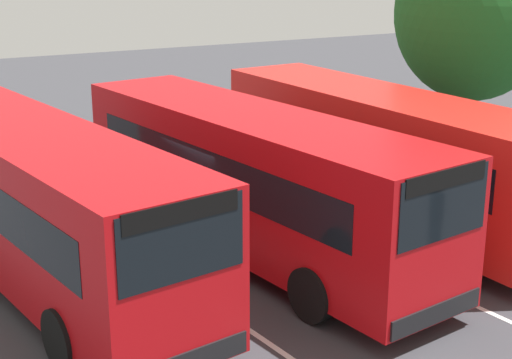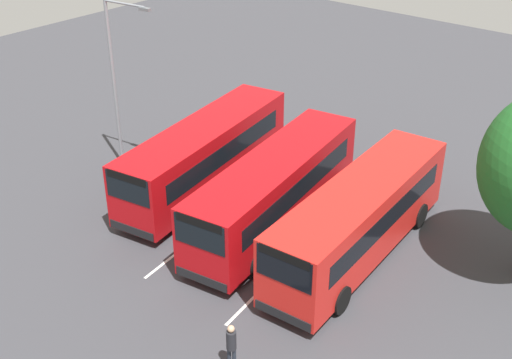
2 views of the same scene
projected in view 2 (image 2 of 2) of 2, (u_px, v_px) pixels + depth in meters
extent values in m
plane|color=#38383D|center=(279.00, 216.00, 28.94)|extent=(67.83, 67.83, 0.00)
cube|color=#B70C11|center=(205.00, 153.00, 30.37)|extent=(11.01, 4.15, 2.83)
cube|color=black|center=(128.00, 188.00, 25.97)|extent=(0.47, 2.14, 1.19)
cube|color=black|center=(227.00, 152.00, 29.67)|extent=(8.93, 1.54, 0.91)
cube|color=black|center=(184.00, 141.00, 30.73)|extent=(8.93, 1.54, 0.91)
cube|color=black|center=(127.00, 178.00, 25.72)|extent=(0.41, 1.94, 0.32)
cube|color=black|center=(132.00, 230.00, 26.89)|extent=(0.46, 2.23, 0.36)
cylinder|color=black|center=(183.00, 217.00, 27.86)|extent=(1.10, 0.45, 1.07)
cylinder|color=black|center=(140.00, 203.00, 28.89)|extent=(1.10, 0.45, 1.07)
cylinder|color=black|center=(264.00, 154.00, 33.06)|extent=(1.10, 0.45, 1.07)
cylinder|color=black|center=(225.00, 144.00, 34.09)|extent=(1.10, 0.45, 1.07)
cube|color=#B70C11|center=(275.00, 188.00, 27.49)|extent=(11.00, 4.03, 2.83)
cube|color=black|center=(200.00, 234.00, 23.12)|extent=(0.44, 2.14, 1.19)
cube|color=black|center=(300.00, 189.00, 26.79)|extent=(8.95, 1.43, 0.91)
cube|color=black|center=(251.00, 174.00, 27.86)|extent=(8.95, 1.43, 0.91)
cube|color=black|center=(199.00, 223.00, 22.87)|extent=(0.39, 1.94, 0.32)
cube|color=black|center=(202.00, 279.00, 24.04)|extent=(0.44, 2.23, 0.36)
cylinder|color=black|center=(256.00, 263.00, 24.99)|extent=(1.10, 0.44, 1.07)
cylinder|color=black|center=(206.00, 245.00, 26.04)|extent=(1.10, 0.44, 1.07)
cylinder|color=black|center=(334.00, 187.00, 30.15)|extent=(1.10, 0.44, 1.07)
cylinder|color=black|center=(289.00, 174.00, 31.20)|extent=(1.10, 0.44, 1.07)
cube|color=red|center=(360.00, 217.00, 25.53)|extent=(10.91, 3.22, 2.83)
cube|color=black|center=(285.00, 268.00, 21.35)|extent=(0.28, 2.15, 1.19)
cube|color=black|center=(389.00, 219.00, 24.76)|extent=(9.02, 0.74, 0.91)
cube|color=black|center=(334.00, 200.00, 25.97)|extent=(9.02, 0.74, 0.91)
cube|color=black|center=(285.00, 256.00, 21.11)|extent=(0.24, 1.95, 0.32)
cube|color=black|center=(283.00, 315.00, 22.28)|extent=(0.26, 2.25, 0.36)
cylinder|color=black|center=(341.00, 300.00, 23.09)|extent=(1.09, 0.36, 1.07)
cylinder|color=black|center=(285.00, 276.00, 24.27)|extent=(1.09, 0.36, 1.07)
cylinder|color=black|center=(420.00, 215.00, 28.00)|extent=(1.09, 0.36, 1.07)
cylinder|color=black|center=(371.00, 199.00, 29.18)|extent=(1.09, 0.36, 1.07)
cylinder|color=#232833|center=(229.00, 358.00, 20.74)|extent=(0.13, 0.13, 0.85)
cylinder|color=#232833|center=(234.00, 359.00, 20.72)|extent=(0.13, 0.13, 0.85)
cylinder|color=#232328|center=(231.00, 340.00, 20.36)|extent=(0.44, 0.44, 0.68)
sphere|color=tan|center=(231.00, 329.00, 20.14)|extent=(0.23, 0.23, 0.23)
cylinder|color=gray|center=(114.00, 86.00, 31.30)|extent=(0.16, 0.16, 8.33)
cylinder|color=gray|center=(124.00, 4.00, 28.79)|extent=(0.38, 2.33, 0.10)
cube|color=slate|center=(145.00, 9.00, 28.28)|extent=(0.27, 0.58, 0.14)
cube|color=silver|center=(243.00, 201.00, 30.10)|extent=(13.60, 1.87, 0.01)
cube|color=silver|center=(318.00, 233.00, 27.77)|extent=(13.60, 1.87, 0.01)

